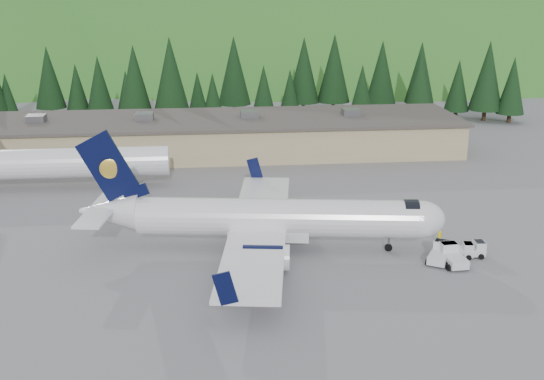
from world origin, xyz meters
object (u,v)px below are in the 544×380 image
Objects in this scene: baggage_tug_c at (452,256)px; baggage_tug_d at (440,253)px; terminal_building at (215,135)px; ramp_worker at (439,235)px; second_airliner at (52,162)px; airliner at (268,219)px; baggage_tug_b at (461,251)px; baggage_tug_a at (472,250)px.

baggage_tug_c is 0.94× the size of baggage_tug_d.
terminal_building reaches higher than ramp_worker.
ramp_worker is at bearing 13.42° from baggage_tug_d.
second_airliner is at bearing 51.77° from baggage_tug_c.
baggage_tug_c is at bearing -9.64° from airliner.
baggage_tug_c is at bearing -101.65° from baggage_tug_d.
baggage_tug_d is at bearing -150.76° from baggage_tug_b.
baggage_tug_d is at bearing -33.91° from second_airliner.
baggage_tug_d is (-2.20, -0.74, 0.15)m from baggage_tug_b.
second_airliner is at bearing 152.61° from baggage_tug_a.
baggage_tug_c is 4.93m from ramp_worker.
second_airliner is 47.19m from baggage_tug_d.
airliner reaches higher than baggage_tug_c.
second_airliner is 49.52m from baggage_tug_a.
second_airliner reaches higher than airliner.
baggage_tug_a is 1.02× the size of baggage_tug_b.
baggage_tug_a is 1.05m from baggage_tug_b.
baggage_tug_d reaches higher than baggage_tug_b.
baggage_tug_b is 0.83× the size of baggage_tug_c.
second_airliner is at bearing 145.90° from airliner.
baggage_tug_c is 47.48m from terminal_building.
airliner reaches higher than baggage_tug_d.
baggage_tug_b is at bearing -62.76° from terminal_building.
baggage_tug_b is 1.67× the size of ramp_worker.
second_airliner reaches higher than ramp_worker.
ramp_worker is at bearing -61.70° from terminal_building.
airliner reaches higher than terminal_building.
baggage_tug_c is (15.97, -5.17, -2.25)m from airliner.
baggage_tug_b is at bearing -174.74° from baggage_tug_a.
airliner reaches higher than baggage_tug_a.
terminal_building is at bearing 122.07° from baggage_tug_a.
baggage_tug_b is at bearing -40.25° from baggage_tug_d.
terminal_building is (-21.39, 41.55, 2.01)m from baggage_tug_b.
baggage_tug_c is at bearing -122.67° from baggage_tug_b.
ramp_worker is (0.54, 4.90, 0.05)m from baggage_tug_c.
terminal_building is (-19.99, 43.03, 1.85)m from baggage_tug_c.
terminal_building is 20.03× the size of baggage_tug_d.
terminal_building reaches higher than baggage_tug_c.
second_airliner reaches higher than baggage_tug_d.
second_airliner is at bearing -34.97° from ramp_worker.
baggage_tug_d is at bearing 42.96° from baggage_tug_c.
baggage_tug_a is at bearing -45.50° from baggage_tug_d.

